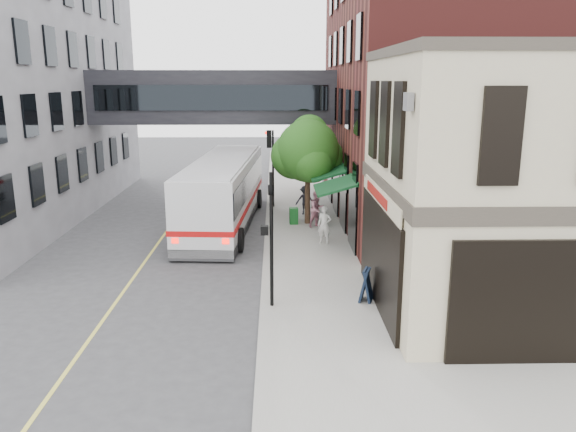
{
  "coord_description": "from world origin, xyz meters",
  "views": [
    {
      "loc": [
        0.54,
        -15.52,
        7.49
      ],
      "look_at": [
        0.97,
        3.53,
        2.85
      ],
      "focal_mm": 35.0,
      "sensor_mm": 36.0,
      "label": 1
    }
  ],
  "objects_px": {
    "pedestrian_b": "(317,209)",
    "sandwich_board": "(366,285)",
    "bus": "(224,189)",
    "pedestrian_c": "(305,200)",
    "pedestrian_a": "(324,225)",
    "newspaper_box": "(294,216)"
  },
  "relations": [
    {
      "from": "pedestrian_b",
      "to": "sandwich_board",
      "type": "distance_m",
      "value": 9.93
    },
    {
      "from": "bus",
      "to": "pedestrian_c",
      "type": "distance_m",
      "value": 4.79
    },
    {
      "from": "pedestrian_a",
      "to": "pedestrian_c",
      "type": "height_order",
      "value": "pedestrian_a"
    },
    {
      "from": "pedestrian_b",
      "to": "pedestrian_c",
      "type": "bearing_deg",
      "value": 67.53
    },
    {
      "from": "pedestrian_b",
      "to": "pedestrian_c",
      "type": "xyz_separation_m",
      "value": [
        -0.48,
        2.78,
        -0.13
      ]
    },
    {
      "from": "newspaper_box",
      "to": "pedestrian_a",
      "type": "bearing_deg",
      "value": -75.7
    },
    {
      "from": "pedestrian_a",
      "to": "newspaper_box",
      "type": "xyz_separation_m",
      "value": [
        -1.29,
        3.62,
        -0.45
      ]
    },
    {
      "from": "sandwich_board",
      "to": "newspaper_box",
      "type": "bearing_deg",
      "value": 120.12
    },
    {
      "from": "pedestrian_c",
      "to": "newspaper_box",
      "type": "distance_m",
      "value": 2.28
    },
    {
      "from": "bus",
      "to": "sandwich_board",
      "type": "relative_size",
      "value": 11.44
    },
    {
      "from": "pedestrian_a",
      "to": "pedestrian_b",
      "type": "bearing_deg",
      "value": 110.25
    },
    {
      "from": "pedestrian_a",
      "to": "sandwich_board",
      "type": "relative_size",
      "value": 1.55
    },
    {
      "from": "newspaper_box",
      "to": "sandwich_board",
      "type": "relative_size",
      "value": 0.76
    },
    {
      "from": "pedestrian_b",
      "to": "pedestrian_a",
      "type": "bearing_deg",
      "value": -120.14
    },
    {
      "from": "newspaper_box",
      "to": "sandwich_board",
      "type": "bearing_deg",
      "value": -83.87
    },
    {
      "from": "pedestrian_c",
      "to": "newspaper_box",
      "type": "xyz_separation_m",
      "value": [
        -0.69,
        -2.14,
        -0.37
      ]
    },
    {
      "from": "pedestrian_c",
      "to": "pedestrian_b",
      "type": "bearing_deg",
      "value": -67.48
    },
    {
      "from": "bus",
      "to": "sandwich_board",
      "type": "xyz_separation_m",
      "value": [
        5.76,
        -10.87,
        -1.21
      ]
    },
    {
      "from": "bus",
      "to": "pedestrian_a",
      "type": "height_order",
      "value": "bus"
    },
    {
      "from": "sandwich_board",
      "to": "bus",
      "type": "bearing_deg",
      "value": 136.66
    },
    {
      "from": "pedestrian_c",
      "to": "newspaper_box",
      "type": "bearing_deg",
      "value": -95.3
    },
    {
      "from": "sandwich_board",
      "to": "pedestrian_a",
      "type": "bearing_deg",
      "value": 115.61
    }
  ]
}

